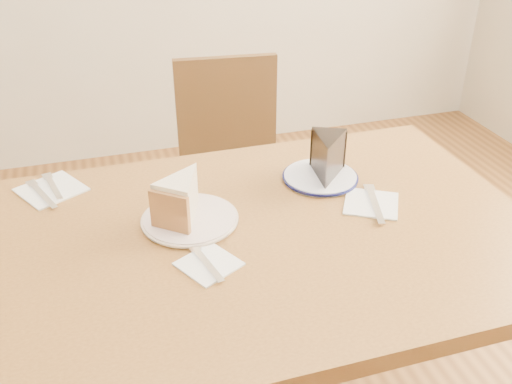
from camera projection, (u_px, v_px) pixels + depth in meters
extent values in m
cube|color=brown|center=(261.00, 238.00, 1.24)|extent=(1.20, 0.80, 0.04)
cylinder|color=black|center=(37.00, 314.00, 1.57)|extent=(0.06, 0.06, 0.71)
cylinder|color=black|center=(388.00, 247.00, 1.84)|extent=(0.06, 0.06, 0.71)
cube|color=#382210|center=(236.00, 186.00, 1.98)|extent=(0.46, 0.46, 0.04)
cylinder|color=#382210|center=(274.00, 212.00, 2.28)|extent=(0.04, 0.04, 0.43)
cylinder|color=#382210|center=(184.00, 221.00, 2.22)|extent=(0.04, 0.04, 0.43)
cylinder|color=#382210|center=(297.00, 266.00, 1.98)|extent=(0.04, 0.04, 0.43)
cylinder|color=#382210|center=(194.00, 279.00, 1.92)|extent=(0.04, 0.04, 0.43)
cube|color=#382210|center=(227.00, 109.00, 2.04)|extent=(0.36, 0.07, 0.38)
cylinder|color=silver|center=(190.00, 219.00, 1.25)|extent=(0.20, 0.20, 0.01)
cylinder|color=white|center=(320.00, 177.00, 1.42)|extent=(0.18, 0.18, 0.01)
cube|color=white|center=(209.00, 264.00, 1.12)|extent=(0.14, 0.14, 0.00)
cube|color=white|center=(371.00, 203.00, 1.32)|extent=(0.17, 0.17, 0.00)
cube|color=white|center=(51.00, 190.00, 1.37)|extent=(0.18, 0.18, 0.00)
cube|color=silver|center=(206.00, 262.00, 1.12)|extent=(0.05, 0.14, 0.00)
cube|color=silver|center=(375.00, 204.00, 1.31)|extent=(0.06, 0.17, 0.00)
cube|color=silver|center=(53.00, 186.00, 1.38)|extent=(0.05, 0.14, 0.00)
cube|color=silver|center=(42.00, 194.00, 1.35)|extent=(0.07, 0.15, 0.00)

